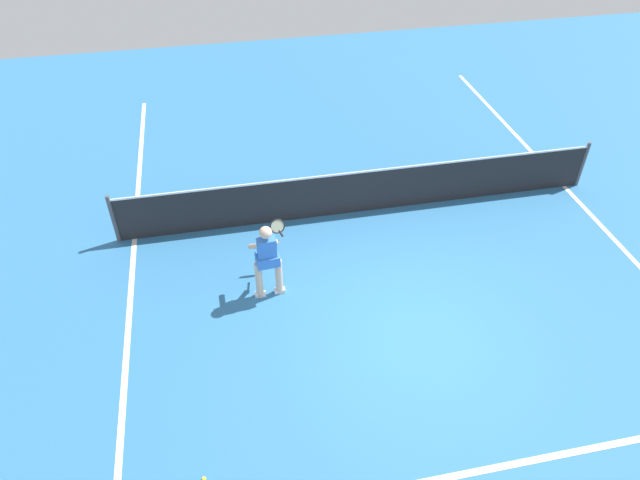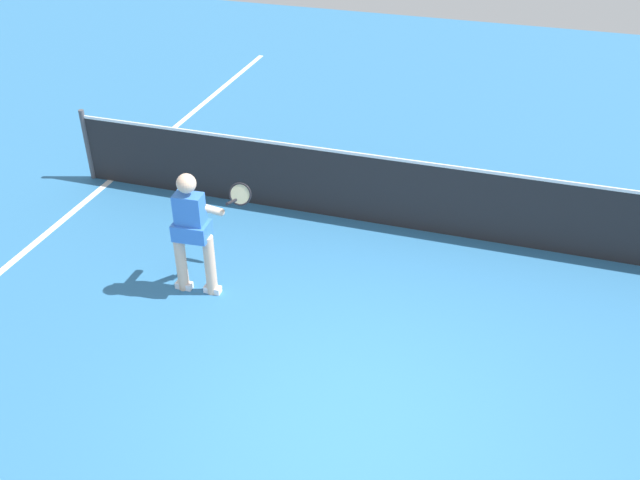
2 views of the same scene
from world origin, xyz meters
TOP-DOWN VIEW (x-y plane):
  - ground_plane at (0.00, 0.00)m, footprint 28.21×28.21m
  - service_line_marking at (0.00, -2.51)m, footprint 9.60×0.10m
  - sideline_left_marking at (-4.80, 0.00)m, footprint 0.10×19.70m
  - court_net at (0.00, 3.61)m, footprint 10.28×0.08m
  - tennis_player at (-2.29, 1.50)m, footprint 0.75×0.97m
  - tennis_ball_mid at (-3.65, -1.89)m, footprint 0.07×0.07m

SIDE VIEW (x-z plane):
  - ground_plane at x=0.00m, z-range 0.00..0.00m
  - service_line_marking at x=0.00m, z-range 0.00..0.01m
  - sideline_left_marking at x=-4.80m, z-range 0.00..0.01m
  - tennis_ball_mid at x=-3.65m, z-range 0.00..0.07m
  - court_net at x=0.00m, z-range -0.03..1.07m
  - tennis_player at x=-2.29m, z-range 0.07..1.62m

